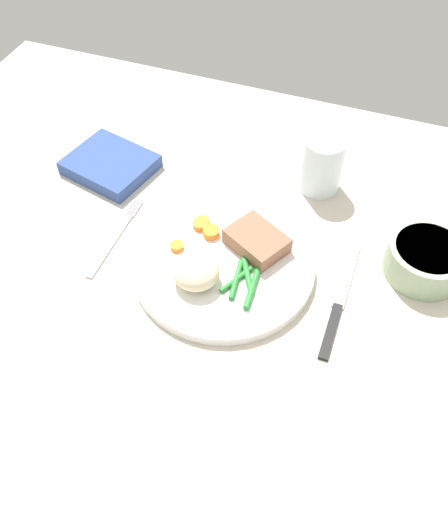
# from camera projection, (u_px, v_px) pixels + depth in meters

# --- Properties ---
(dining_table) EXTENTS (1.20, 0.90, 0.02)m
(dining_table) POSITION_uv_depth(u_px,v_px,m) (209.00, 268.00, 0.83)
(dining_table) COLOR beige
(dining_table) RESTS_ON ground
(dinner_plate) EXTENTS (0.26, 0.26, 0.02)m
(dinner_plate) POSITION_uv_depth(u_px,v_px,m) (224.00, 264.00, 0.81)
(dinner_plate) COLOR white
(dinner_plate) RESTS_ON dining_table
(meat_portion) EXTENTS (0.10, 0.09, 0.03)m
(meat_portion) POSITION_uv_depth(u_px,v_px,m) (257.00, 241.00, 0.81)
(meat_portion) COLOR #936047
(meat_portion) RESTS_ON dinner_plate
(mashed_potatoes) EXTENTS (0.07, 0.06, 0.04)m
(mashed_potatoes) POSITION_uv_depth(u_px,v_px,m) (196.00, 272.00, 0.77)
(mashed_potatoes) COLOR beige
(mashed_potatoes) RESTS_ON dinner_plate
(carrot_slices) EXTENTS (0.06, 0.08, 0.01)m
(carrot_slices) POSITION_uv_depth(u_px,v_px,m) (201.00, 230.00, 0.84)
(carrot_slices) COLOR orange
(carrot_slices) RESTS_ON dinner_plate
(green_beans) EXTENTS (0.05, 0.08, 0.01)m
(green_beans) POSITION_uv_depth(u_px,v_px,m) (246.00, 281.00, 0.78)
(green_beans) COLOR #2D8C38
(green_beans) RESTS_ON dinner_plate
(fork) EXTENTS (0.01, 0.17, 0.00)m
(fork) POSITION_uv_depth(u_px,v_px,m) (115.00, 237.00, 0.85)
(fork) COLOR silver
(fork) RESTS_ON dining_table
(knife) EXTENTS (0.02, 0.21, 0.01)m
(knife) POSITION_uv_depth(u_px,v_px,m) (339.00, 301.00, 0.78)
(knife) COLOR black
(knife) RESTS_ON dining_table
(water_glass) EXTENTS (0.07, 0.07, 0.10)m
(water_glass) POSITION_uv_depth(u_px,v_px,m) (321.00, 168.00, 0.90)
(water_glass) COLOR silver
(water_glass) RESTS_ON dining_table
(salad_bowl) EXTENTS (0.11, 0.11, 0.05)m
(salad_bowl) POSITION_uv_depth(u_px,v_px,m) (426.00, 258.00, 0.79)
(salad_bowl) COLOR #99B28C
(salad_bowl) RESTS_ON dining_table
(napkin) EXTENTS (0.16, 0.14, 0.02)m
(napkin) POSITION_uv_depth(u_px,v_px,m) (110.00, 164.00, 0.95)
(napkin) COLOR #334C8C
(napkin) RESTS_ON dining_table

